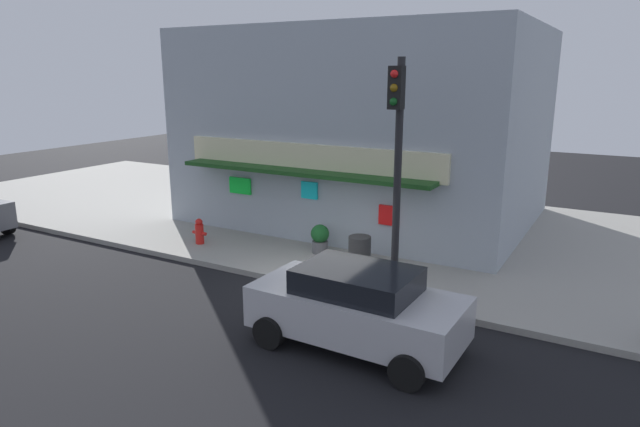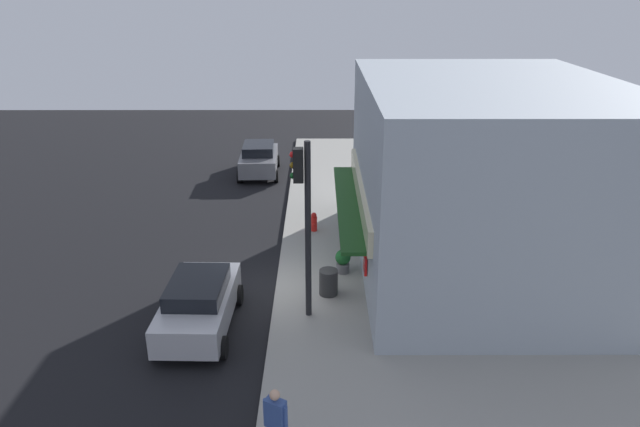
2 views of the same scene
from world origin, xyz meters
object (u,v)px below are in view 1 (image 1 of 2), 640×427
traffic_light (397,144)px  trash_can (360,252)px  parked_car_silver (357,306)px  fire_hydrant (199,232)px  potted_plant_by_doorway (320,238)px

traffic_light → trash_can: traffic_light is taller
traffic_light → parked_car_silver: bearing=-80.5°
fire_hydrant → potted_plant_by_doorway: 3.75m
trash_can → potted_plant_by_doorway: bearing=160.9°
trash_can → parked_car_silver: parked_car_silver is taller
potted_plant_by_doorway → traffic_light: bearing=-24.3°
traffic_light → trash_can: (-1.24, 0.72, -3.02)m
trash_can → potted_plant_by_doorway: size_ratio=1.01×
fire_hydrant → traffic_light: bearing=-1.9°
fire_hydrant → parked_car_silver: bearing=-25.6°
fire_hydrant → trash_can: trash_can is taller
parked_car_silver → trash_can: bearing=114.9°
parked_car_silver → potted_plant_by_doorway: bearing=127.1°
traffic_light → parked_car_silver: traffic_light is taller
trash_can → parked_car_silver: (1.76, -3.79, 0.26)m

